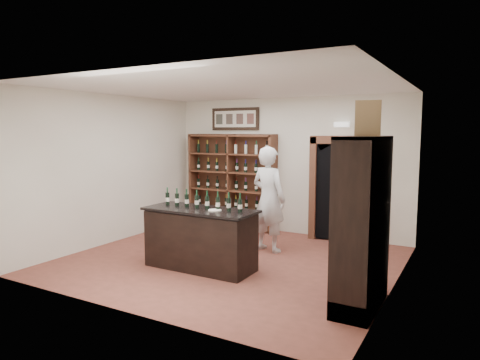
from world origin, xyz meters
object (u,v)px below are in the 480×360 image
object	(u,v)px
wine_shelf	(232,181)
wine_crate	(368,118)
side_cabinet	(364,250)
counter_bottle_0	(167,198)
shopkeeper	(269,199)
tasting_counter	(200,239)

from	to	relation	value
wine_shelf	wine_crate	world-z (taller)	wine_crate
wine_shelf	side_cabinet	xyz separation A→B (m)	(3.82, -3.23, -0.35)
counter_bottle_0	shopkeeper	bearing A→B (deg)	49.18
tasting_counter	wine_crate	bearing A→B (deg)	-4.31
tasting_counter	counter_bottle_0	world-z (taller)	counter_bottle_0
counter_bottle_0	wine_crate	bearing A→B (deg)	-4.36
tasting_counter	side_cabinet	size ratio (longest dim) A/B	0.85
wine_shelf	wine_crate	distance (m)	5.10
counter_bottle_0	wine_crate	size ratio (longest dim) A/B	0.68
wine_shelf	shopkeeper	distance (m)	2.17
shopkeeper	side_cabinet	bearing A→B (deg)	153.82
wine_crate	side_cabinet	bearing A→B (deg)	-88.69
counter_bottle_0	side_cabinet	distance (m)	3.48
side_cabinet	wine_shelf	bearing A→B (deg)	139.79
shopkeeper	wine_crate	size ratio (longest dim) A/B	4.47
shopkeeper	wine_crate	xyz separation A→B (m)	(2.17, -1.70, 1.43)
side_cabinet	wine_crate	bearing A→B (deg)	105.10
tasting_counter	shopkeeper	distance (m)	1.67
tasting_counter	side_cabinet	world-z (taller)	side_cabinet
wine_shelf	counter_bottle_0	world-z (taller)	wine_shelf
tasting_counter	counter_bottle_0	xyz separation A→B (m)	(-0.72, 0.06, 0.61)
side_cabinet	wine_crate	distance (m)	1.67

